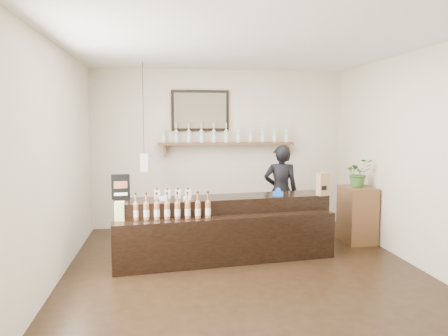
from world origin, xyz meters
The scene contains 10 objects.
ground centered at (0.00, 0.00, 0.00)m, with size 5.00×5.00×0.00m, color black.
room_shell centered at (0.00, 0.00, 1.70)m, with size 5.00×5.00×5.00m.
back_wall_decor centered at (-0.15, 2.37, 1.76)m, with size 2.66×0.96×1.69m.
counter centered at (-0.18, 0.59, 0.40)m, with size 3.04×1.17×0.98m.
promo_sign centered at (-1.58, 0.69, 1.01)m, with size 0.24×0.05×0.34m.
paper_bag centered at (1.24, 0.62, 1.00)m, with size 0.17×0.15×0.33m.
tape_dispenser centered at (0.60, 0.65, 0.88)m, with size 0.15×0.08×0.12m.
side_cabinet centered at (2.00, 1.11, 0.44)m, with size 0.44×0.60×0.87m.
potted_plant centered at (2.00, 1.11, 1.09)m, with size 0.40×0.34×0.44m, color #3A6428.
shopkeeper centered at (0.88, 1.55, 0.85)m, with size 0.62×0.41×1.71m, color black.
Camera 1 is at (-0.98, -5.28, 1.88)m, focal length 35.00 mm.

